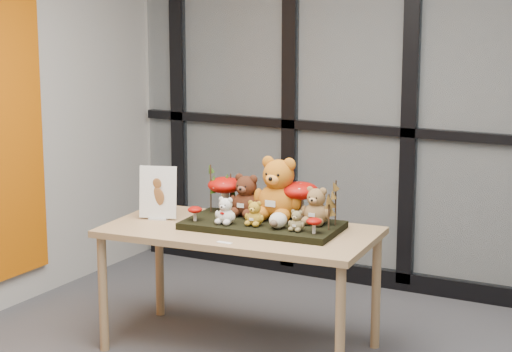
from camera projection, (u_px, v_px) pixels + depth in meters
The scene contains 22 objects.
room_shell at pixel (310, 59), 3.44m from camera, with size 5.00×5.00×5.00m.
glass_partition at pixel (482, 78), 5.62m from camera, with size 4.90×0.06×2.78m.
display_table at pixel (240, 241), 4.98m from camera, with size 1.51×0.85×0.68m.
diorama_tray at pixel (262, 225), 4.97m from camera, with size 0.83×0.42×0.04m, color black.
bear_pooh_yellow at pixel (279, 185), 5.00m from camera, with size 0.29×0.26×0.38m, color #BF6816, non-canonical shape.
bear_brown_medium at pixel (246, 193), 5.08m from camera, with size 0.20×0.18×0.26m, color #421D10, non-canonical shape.
bear_tan_back at pixel (316, 204), 4.91m from camera, with size 0.17×0.15×0.22m, color olive, non-canonical shape.
bear_small_yellow at pixel (255, 212), 4.88m from camera, with size 0.11×0.10×0.15m, color #AE821F, non-canonical shape.
bear_white_bow at pixel (226, 209), 4.91m from camera, with size 0.12×0.11×0.16m, color white, non-canonical shape.
bear_beige_small at pixel (297, 219), 4.77m from camera, with size 0.09×0.08×0.12m, color olive, non-canonical shape.
plush_cream_hedgehog at pixel (278, 220), 4.82m from camera, with size 0.07×0.06×0.09m, color silver, non-canonical shape.
mushroom_back_left at pixel (225, 193), 5.19m from camera, with size 0.19×0.19×0.22m, color #930904, non-canonical shape.
mushroom_back_right at pixel (300, 199), 5.00m from camera, with size 0.21×0.21×0.23m, color #930904, non-canonical shape.
mushroom_front_left at pixel (195, 213), 4.99m from camera, with size 0.08×0.08×0.09m, color #930904, non-canonical shape.
mushroom_front_right at pixel (314, 225), 4.72m from camera, with size 0.08×0.08×0.09m, color #930904, non-canonical shape.
sprig_green_far_left at pixel (211, 188), 5.18m from camera, with size 0.05×0.05×0.27m, color #1A3D0D, non-canonical shape.
sprig_green_mid_left at pixel (231, 193), 5.18m from camera, with size 0.05×0.05×0.22m, color #1A3D0D, non-canonical shape.
sprig_dry_far_right at pixel (336, 203), 4.87m from camera, with size 0.05×0.05×0.24m, color brown, non-canonical shape.
sprig_dry_mid_right at pixel (329, 212), 4.78m from camera, with size 0.05×0.05×0.19m, color brown, non-canonical shape.
sprig_green_centre at pixel (266, 201), 5.12m from camera, with size 0.05×0.05×0.15m, color #1A3D0D, non-canonical shape.
sign_holder at pixel (158, 195), 5.15m from camera, with size 0.21×0.10×0.30m.
label_card at pixel (224, 243), 4.69m from camera, with size 0.08×0.03×0.00m, color white.
Camera 1 is at (1.47, -3.14, 1.92)m, focal length 65.00 mm.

